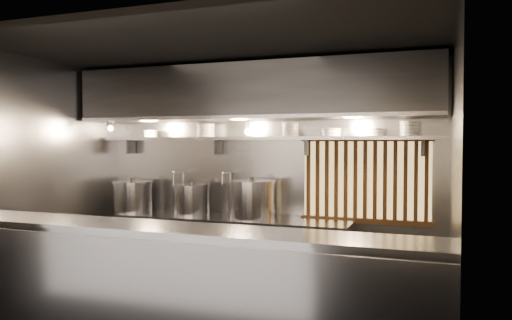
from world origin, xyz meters
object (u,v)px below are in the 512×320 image
Objects in this scene: heat_lamp at (110,124)px; stock_pot_left at (133,196)px; stock_pot_mid at (191,199)px; pendant_bulb at (248,132)px; stock_pot_right at (252,199)px.

heat_lamp is 1.02m from stock_pot_left.
stock_pot_mid is at bearing 16.62° from heat_lamp.
stock_pot_mid is (1.02, 0.31, -0.97)m from heat_lamp.
heat_lamp is at bearing -169.00° from pendant_bulb.
heat_lamp is 0.58× the size of stock_pot_left.
pendant_bulb reaches higher than stock_pot_mid.
pendant_bulb is 0.83m from stock_pot_right.
pendant_bulb is at bearing 11.00° from heat_lamp.
heat_lamp is 1.87× the size of pendant_bulb.
heat_lamp reaches higher than stock_pot_left.
stock_pot_left is 0.87m from stock_pot_mid.
pendant_bulb is 0.26× the size of stock_pot_right.
heat_lamp reaches higher than stock_pot_mid.
stock_pot_left is at bearing -178.82° from stock_pot_mid.
stock_pot_left is (0.15, 0.29, -0.96)m from heat_lamp.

